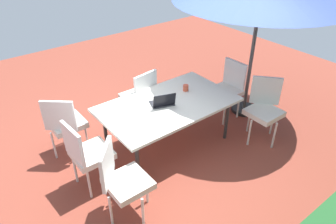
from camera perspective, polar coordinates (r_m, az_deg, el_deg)
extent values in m
cube|color=brown|center=(4.92, 0.00, -5.93)|extent=(10.00, 10.00, 0.02)
cube|color=silver|center=(4.50, 0.00, 1.38)|extent=(1.93, 1.13, 0.04)
cylinder|color=#333333|center=(5.41, 4.08, 2.58)|extent=(0.05, 0.05, 0.70)
cylinder|color=#333333|center=(4.65, -11.15, -3.65)|extent=(0.05, 0.05, 0.70)
cylinder|color=#333333|center=(4.92, 10.51, -1.31)|extent=(0.05, 0.05, 0.70)
cylinder|color=#333333|center=(4.07, -5.50, -9.21)|extent=(0.05, 0.05, 0.70)
cylinder|color=#4C4C4C|center=(5.37, 14.95, 10.56)|extent=(0.06, 0.06, 2.27)
cylinder|color=black|center=(5.85, 13.44, 0.53)|extent=(0.44, 0.44, 0.06)
cube|color=silver|center=(5.16, -5.48, 2.69)|extent=(0.46, 0.46, 0.08)
cube|color=white|center=(4.90, -4.01, 4.53)|extent=(0.44, 0.10, 0.45)
cylinder|color=white|center=(5.52, -5.17, 1.63)|extent=(0.03, 0.03, 0.45)
cylinder|color=white|center=(5.33, -8.06, 0.18)|extent=(0.03, 0.03, 0.45)
cylinder|color=white|center=(5.29, -2.58, 0.23)|extent=(0.03, 0.03, 0.45)
cylinder|color=white|center=(5.09, -5.50, -1.33)|extent=(0.03, 0.03, 0.45)
cube|color=silver|center=(4.73, -17.67, -1.95)|extent=(0.46, 0.46, 0.08)
cube|color=white|center=(4.43, -19.04, -0.67)|extent=(0.36, 0.31, 0.45)
cylinder|color=white|center=(4.96, -14.58, -3.37)|extent=(0.03, 0.03, 0.45)
cylinder|color=white|center=(5.08, -18.48, -3.19)|extent=(0.03, 0.03, 0.45)
cylinder|color=white|center=(4.69, -15.71, -5.95)|extent=(0.03, 0.03, 0.45)
cylinder|color=white|center=(4.81, -19.82, -5.69)|extent=(0.03, 0.03, 0.45)
cube|color=silver|center=(3.64, -7.18, -12.56)|extent=(0.46, 0.46, 0.08)
cube|color=white|center=(3.50, -10.90, -9.21)|extent=(0.32, 0.35, 0.45)
cylinder|color=white|center=(3.69, -4.52, -17.64)|extent=(0.03, 0.03, 0.45)
cylinder|color=white|center=(3.93, -3.79, -13.61)|extent=(0.03, 0.03, 0.45)
cylinder|color=white|center=(3.75, -10.23, -17.13)|extent=(0.03, 0.03, 0.45)
cylinder|color=white|center=(3.98, -9.07, -13.21)|extent=(0.03, 0.03, 0.45)
cube|color=silver|center=(5.38, 10.17, 3.60)|extent=(0.46, 0.46, 0.08)
cube|color=white|center=(5.41, 11.92, 6.73)|extent=(0.05, 0.44, 0.45)
cylinder|color=white|center=(5.49, 7.27, 1.33)|extent=(0.03, 0.03, 0.45)
cylinder|color=white|center=(5.29, 10.06, -0.24)|extent=(0.03, 0.03, 0.45)
cylinder|color=white|center=(5.73, 9.77, 2.52)|extent=(0.03, 0.03, 0.45)
cylinder|color=white|center=(5.54, 12.53, 1.06)|extent=(0.03, 0.03, 0.45)
cube|color=silver|center=(4.95, 16.85, -0.14)|extent=(0.46, 0.46, 0.08)
cube|color=white|center=(5.00, 17.18, 3.70)|extent=(0.32, 0.35, 0.45)
cylinder|color=white|center=(4.93, 14.43, -3.63)|extent=(0.03, 0.03, 0.45)
cylinder|color=white|center=(4.97, 18.55, -4.02)|extent=(0.03, 0.03, 0.45)
cylinder|color=white|center=(5.22, 14.33, -1.33)|extent=(0.03, 0.03, 0.45)
cylinder|color=white|center=(5.27, 18.21, -1.71)|extent=(0.03, 0.03, 0.45)
cube|color=silver|center=(4.09, -13.53, -7.31)|extent=(0.46, 0.46, 0.08)
cube|color=white|center=(3.87, -16.71, -5.54)|extent=(0.07, 0.44, 0.45)
cylinder|color=white|center=(4.20, -9.68, -10.29)|extent=(0.03, 0.03, 0.45)
cylinder|color=white|center=(4.45, -12.27, -7.84)|extent=(0.03, 0.03, 0.45)
cylinder|color=white|center=(4.09, -13.97, -12.44)|extent=(0.03, 0.03, 0.45)
cylinder|color=white|center=(4.34, -16.36, -9.77)|extent=(0.03, 0.03, 0.45)
cube|color=#2D2D33|center=(4.47, -1.09, 1.58)|extent=(0.37, 0.31, 0.02)
cube|color=black|center=(4.33, -0.65, 2.10)|extent=(0.32, 0.15, 0.20)
cylinder|color=#CC4C33|center=(4.79, 3.20, 4.35)|extent=(0.08, 0.08, 0.09)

